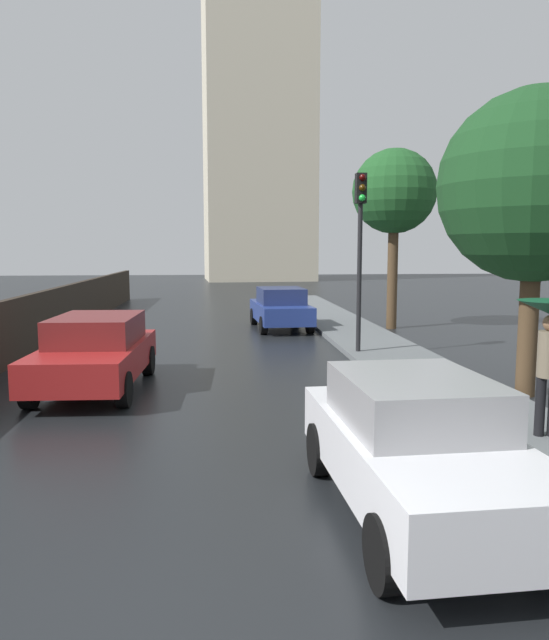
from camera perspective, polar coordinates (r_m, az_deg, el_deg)
car_white_mid_road at (r=6.56m, az=13.40°, el=-11.53°), size 1.88×3.97×1.47m
car_red_far_ahead at (r=12.47m, az=-16.65°, el=-2.87°), size 1.99×4.28×1.46m
car_blue_behind_camera at (r=20.83m, az=0.58°, el=1.15°), size 1.97×4.04×1.44m
traffic_light at (r=15.52m, az=8.17°, el=8.51°), size 0.26×0.39×4.54m
street_tree_near at (r=12.26m, az=23.56°, el=11.52°), size 3.55×3.55×5.72m
street_tree_far at (r=21.33m, az=11.34°, el=11.78°), size 2.88×2.88×6.18m
distant_tower at (r=55.09m, az=-1.58°, el=22.25°), size 9.67×7.69×39.93m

